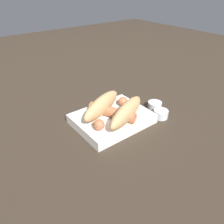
% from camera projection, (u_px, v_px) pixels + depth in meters
% --- Properties ---
extents(ground_plane, '(3.00, 3.00, 0.00)m').
position_uv_depth(ground_plane, '(112.00, 123.00, 0.72)').
color(ground_plane, '#33281E').
extents(food_tray, '(0.23, 0.18, 0.03)m').
position_uv_depth(food_tray, '(112.00, 119.00, 0.71)').
color(food_tray, silver).
rests_on(food_tray, ground_plane).
extents(bread_roll, '(0.23, 0.20, 0.06)m').
position_uv_depth(bread_roll, '(114.00, 108.00, 0.68)').
color(bread_roll, tan).
rests_on(bread_roll, food_tray).
extents(sausage, '(0.17, 0.16, 0.03)m').
position_uv_depth(sausage, '(112.00, 112.00, 0.68)').
color(sausage, '#B26642').
rests_on(sausage, food_tray).
extents(pickled_veggies, '(0.06, 0.07, 0.00)m').
position_uv_depth(pickled_veggies, '(119.00, 102.00, 0.77)').
color(pickled_veggies, '#F99E4C').
rests_on(pickled_veggies, food_tray).
extents(condiment_cup_near, '(0.05, 0.05, 0.03)m').
position_uv_depth(condiment_cup_near, '(161.00, 114.00, 0.74)').
color(condiment_cup_near, silver).
rests_on(condiment_cup_near, ground_plane).
extents(condiment_cup_far, '(0.05, 0.05, 0.03)m').
position_uv_depth(condiment_cup_far, '(155.00, 106.00, 0.79)').
color(condiment_cup_far, silver).
rests_on(condiment_cup_far, ground_plane).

